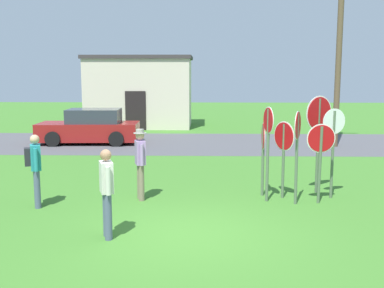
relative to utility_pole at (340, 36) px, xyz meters
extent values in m
plane|color=#3D7528|center=(-5.84, -10.98, -4.55)|extent=(80.00, 80.00, 0.00)
cube|color=#4C4C51|center=(-5.84, 0.77, -4.55)|extent=(60.00, 6.40, 0.01)
cube|color=beige|center=(-9.19, 7.26, -2.65)|extent=(5.76, 3.76, 3.81)
cube|color=#383333|center=(-9.19, 7.26, -0.64)|extent=(5.96, 3.96, 0.20)
cube|color=black|center=(-9.19, 5.36, -3.50)|extent=(1.10, 0.08, 2.10)
cylinder|color=brown|center=(0.00, 0.00, -0.18)|extent=(0.24, 0.24, 8.74)
cube|color=maroon|center=(-10.56, 0.60, -4.03)|extent=(4.36, 1.96, 0.76)
cube|color=#2D333D|center=(-10.31, 0.60, -3.35)|extent=(2.29, 1.61, 0.60)
cylinder|color=black|center=(-11.86, -0.35, -4.23)|extent=(0.65, 0.24, 0.64)
cylinder|color=black|center=(-11.92, 1.45, -4.23)|extent=(0.65, 0.24, 0.64)
cylinder|color=black|center=(-9.19, -0.26, -4.23)|extent=(0.65, 0.24, 0.64)
cylinder|color=black|center=(-9.26, 1.54, -4.23)|extent=(0.65, 0.24, 0.64)
cylinder|color=#51664C|center=(-2.76, -8.72, -3.63)|extent=(0.08, 0.13, 1.85)
cylinder|color=white|center=(-2.76, -8.72, -2.99)|extent=(0.69, 0.10, 0.69)
cylinder|color=#B70F14|center=(-2.76, -8.73, -2.99)|extent=(0.64, 0.10, 0.64)
cylinder|color=#51664C|center=(-3.54, -8.25, -3.63)|extent=(0.10, 0.10, 1.85)
cylinder|color=white|center=(-3.54, -8.25, -3.01)|extent=(0.39, 0.62, 0.72)
cylinder|color=#B70F14|center=(-3.55, -8.26, -3.01)|extent=(0.36, 0.58, 0.67)
cylinder|color=#51664C|center=(-3.33, -8.79, -3.48)|extent=(0.10, 0.10, 2.15)
cylinder|color=white|center=(-3.33, -8.79, -2.68)|extent=(0.26, 0.63, 0.67)
cylinder|color=#B70F14|center=(-3.32, -8.80, -2.68)|extent=(0.25, 0.59, 0.62)
cylinder|color=#51664C|center=(-2.58, -7.70, -3.34)|extent=(0.10, 0.10, 2.43)
cylinder|color=white|center=(-2.58, -7.70, -2.49)|extent=(0.75, 0.50, 0.89)
cylinder|color=#B70F14|center=(-2.58, -7.71, -2.49)|extent=(0.70, 0.47, 0.83)
cylinder|color=#51664C|center=(-3.98, -8.57, -3.44)|extent=(0.08, 0.08, 2.24)
cylinder|color=white|center=(-3.98, -8.57, -2.58)|extent=(0.16, 0.63, 0.64)
cylinder|color=#B70F14|center=(-3.99, -8.58, -2.58)|extent=(0.15, 0.58, 0.59)
cylinder|color=#51664C|center=(-2.34, -8.22, -3.47)|extent=(0.09, 0.09, 2.17)
cylinder|color=white|center=(-2.34, -8.22, -2.65)|extent=(0.59, 0.23, 0.63)
cylinder|color=#B70F14|center=(-2.34, -8.21, -2.65)|extent=(0.55, 0.21, 0.58)
cylinder|color=#51664C|center=(-4.02, -8.04, -3.65)|extent=(0.07, 0.07, 1.80)
cylinder|color=white|center=(-4.02, -8.04, -3.04)|extent=(0.03, 0.68, 0.68)
cylinder|color=#B70F14|center=(-4.03, -8.04, -3.04)|extent=(0.03, 0.63, 0.63)
cylinder|color=#4C5670|center=(-9.38, -9.10, -4.11)|extent=(0.14, 0.14, 0.88)
cylinder|color=#4C5670|center=(-9.30, -9.31, -4.11)|extent=(0.14, 0.14, 0.88)
cube|color=teal|center=(-9.34, -9.21, -3.38)|extent=(0.34, 0.42, 0.58)
cylinder|color=teal|center=(-9.43, -8.98, -3.40)|extent=(0.09, 0.09, 0.52)
cylinder|color=teal|center=(-9.25, -9.43, -3.40)|extent=(0.09, 0.09, 0.52)
sphere|color=tan|center=(-9.34, -9.21, -2.97)|extent=(0.21, 0.21, 0.21)
cube|color=#232328|center=(-9.50, -9.27, -3.36)|extent=(0.22, 0.29, 0.40)
cylinder|color=#7A6B56|center=(-7.07, -8.40, -4.11)|extent=(0.14, 0.14, 0.88)
cylinder|color=#7A6B56|center=(-7.01, -8.61, -4.11)|extent=(0.14, 0.14, 0.88)
cube|color=#9E7AB2|center=(-7.04, -8.50, -3.38)|extent=(0.31, 0.41, 0.58)
cylinder|color=#9E7AB2|center=(-7.11, -8.27, -3.40)|extent=(0.09, 0.09, 0.52)
cylinder|color=#9E7AB2|center=(-6.97, -8.73, -3.40)|extent=(0.09, 0.09, 0.52)
sphere|color=tan|center=(-7.04, -8.50, -2.97)|extent=(0.21, 0.21, 0.21)
cylinder|color=gray|center=(-7.04, -8.50, -2.91)|extent=(0.31, 0.32, 0.02)
cylinder|color=gray|center=(-7.04, -8.50, -2.86)|extent=(0.19, 0.19, 0.09)
cylinder|color=#4C5670|center=(-7.34, -11.09, -4.11)|extent=(0.14, 0.14, 0.88)
cylinder|color=#4C5670|center=(-7.26, -11.30, -4.11)|extent=(0.14, 0.14, 0.88)
cube|color=beige|center=(-7.30, -11.20, -3.38)|extent=(0.33, 0.41, 0.58)
cylinder|color=beige|center=(-7.38, -10.97, -3.40)|extent=(0.09, 0.09, 0.52)
cylinder|color=beige|center=(-7.22, -11.42, -3.40)|extent=(0.09, 0.09, 0.52)
sphere|color=#9E7051|center=(-7.30, -11.20, -2.97)|extent=(0.21, 0.21, 0.21)
camera|label=1|loc=(-5.49, -19.59, -1.47)|focal=43.74mm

